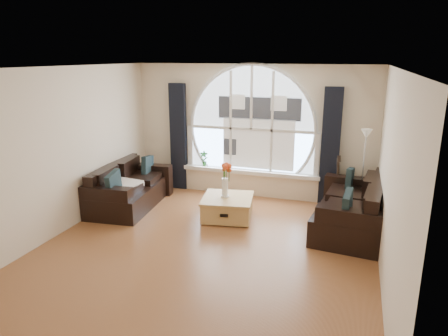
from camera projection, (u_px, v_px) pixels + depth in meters
ground at (206, 249)px, 6.25m from camera, size 5.00×5.50×0.01m
ceiling at (203, 68)px, 5.52m from camera, size 5.00×5.50×0.01m
wall_back at (252, 131)px, 8.41m from camera, size 5.00×0.01×2.70m
wall_front at (87, 245)px, 3.36m from camera, size 5.00×0.01×2.70m
wall_left at (61, 152)px, 6.63m from camera, size 0.01×5.50×2.70m
wall_right at (390, 180)px, 5.14m from camera, size 0.01×5.50×2.70m
attic_slope at (373, 99)px, 4.96m from camera, size 0.92×5.50×0.72m
arched_window at (252, 118)px, 8.30m from camera, size 2.60×0.06×2.15m
window_sill at (250, 172)px, 8.54m from camera, size 2.90×0.22×0.08m
window_frame at (251, 118)px, 8.28m from camera, size 2.76×0.08×2.15m
neighbor_house at (258, 125)px, 8.28m from camera, size 1.70×0.02×1.50m
curtain_left at (178, 137)px, 8.83m from camera, size 0.35×0.12×2.30m
curtain_right at (330, 147)px, 7.87m from camera, size 0.35×0.12×2.30m
sofa_left at (130, 187)px, 7.92m from camera, size 1.11×1.94×0.83m
sofa_right at (350, 207)px, 6.84m from camera, size 1.21×2.07×0.88m
coffee_chest at (228, 206)px, 7.39m from camera, size 1.02×1.02×0.43m
throw_blanket at (123, 186)px, 7.63m from camera, size 0.62×0.62×0.10m
vase_flowers at (225, 176)px, 7.26m from camera, size 0.24×0.24×0.70m
floor_lamp at (363, 173)px, 7.42m from camera, size 0.24×0.24×1.60m
guitar at (337, 181)px, 7.83m from camera, size 0.42×0.35×1.06m
potted_plant at (204, 158)px, 8.79m from camera, size 0.20×0.17×0.33m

